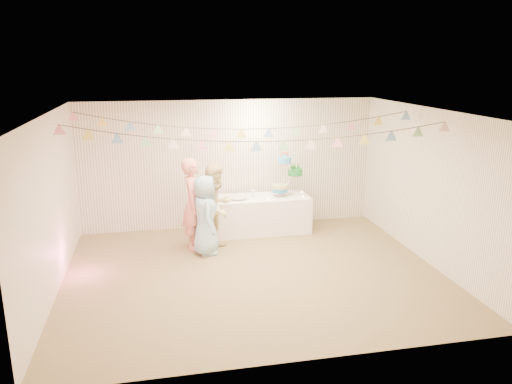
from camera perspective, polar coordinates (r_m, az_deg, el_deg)
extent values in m
plane|color=olive|center=(8.20, -0.25, -9.28)|extent=(6.00, 6.00, 0.00)
plane|color=silver|center=(7.52, -0.27, 9.11)|extent=(6.00, 6.00, 0.00)
plane|color=white|center=(10.16, -3.03, 3.17)|extent=(6.00, 6.00, 0.00)
plane|color=white|center=(5.46, 4.94, -7.30)|extent=(6.00, 6.00, 0.00)
plane|color=white|center=(7.77, -22.51, -1.62)|extent=(5.00, 5.00, 0.00)
plane|color=white|center=(8.83, 19.20, 0.57)|extent=(5.00, 5.00, 0.00)
cube|color=white|center=(10.00, 0.54, -2.56)|extent=(1.93, 0.77, 0.72)
cylinder|color=white|center=(9.76, -2.06, -0.57)|extent=(0.38, 0.38, 0.02)
imported|color=#F08D7D|center=(9.09, -7.16, -1.33)|extent=(0.53, 0.68, 1.68)
imported|color=#DFC789|center=(8.96, -4.54, -1.76)|extent=(0.97, 0.98, 1.60)
imported|color=#99C5D8|center=(8.82, -5.80, -2.63)|extent=(0.48, 0.71, 1.43)
cylinder|color=#FFD88C|center=(9.62, -3.93, -0.96)|extent=(0.04, 0.04, 0.03)
cylinder|color=#FFD88C|center=(10.00, -1.63, -0.32)|extent=(0.04, 0.04, 0.03)
cylinder|color=#FFD88C|center=(9.71, 1.39, -0.78)|extent=(0.04, 0.04, 0.03)
cylinder|color=#FFD88C|center=(10.18, 2.21, -0.05)|extent=(0.04, 0.04, 0.03)
cylinder|color=#FFD88C|center=(9.93, 5.39, -0.49)|extent=(0.04, 0.04, 0.03)
cylinder|color=#FFD88C|center=(10.25, 5.29, 0.01)|extent=(0.04, 0.04, 0.03)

